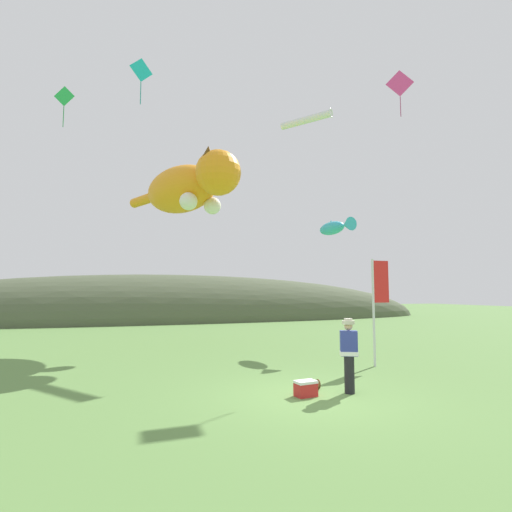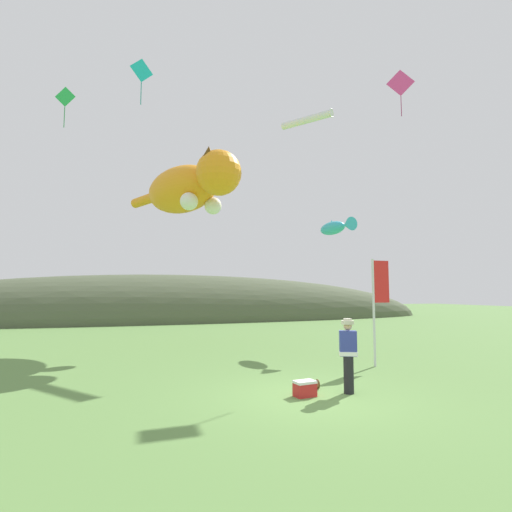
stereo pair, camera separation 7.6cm
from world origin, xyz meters
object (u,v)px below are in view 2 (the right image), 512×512
Objects in this scene: kite_spool at (315,384)px; festival_attendant at (348,353)px; kite_fish_windsock at (336,227)px; kite_tube_streamer at (307,120)px; festival_banner_pole at (378,296)px; kite_diamond_green at (65,97)px; kite_diamond_pink at (400,83)px; kite_giant_cat at (189,188)px; kite_diamond_teal at (142,71)px; picnic_cooler at (305,388)px.

festival_attendant is at bearing -49.18° from kite_spool.
kite_fish_windsock is 5.68m from kite_tube_streamer.
festival_banner_pole is 1.99× the size of kite_diamond_green.
kite_tube_streamer is at bearing 126.84° from kite_diamond_pink.
kite_tube_streamer reaches higher than kite_giant_cat.
kite_fish_windsock is 1.22× the size of kite_diamond_teal.
festival_attendant is 3.39× the size of picnic_cooler.
festival_attendant is at bearing -76.91° from kite_giant_cat.
kite_spool is 0.78m from picnic_cooler.
kite_diamond_teal is (-2.39, -3.03, 3.61)m from kite_giant_cat.
festival_banner_pole is 10.05m from kite_giant_cat.
kite_fish_windsock reaches higher than picnic_cooler.
kite_diamond_pink is at bearing 34.16° from picnic_cooler.
kite_fish_windsock is at bearing 132.17° from kite_diamond_pink.
kite_diamond_green is at bearing 129.28° from kite_spool.
picnic_cooler is at bearing -61.90° from kite_diamond_teal.
festival_attendant is 0.22× the size of kite_giant_cat.
kite_diamond_teal reaches higher than picnic_cooler.
festival_banner_pole is 0.44× the size of kite_giant_cat.
picnic_cooler is at bearing -117.51° from kite_tube_streamer.
picnic_cooler is at bearing -125.80° from kite_fish_windsock.
kite_fish_windsock is at bearing 1.75° from kite_diamond_teal.
kite_tube_streamer is at bearing 116.46° from kite_fish_windsock.
kite_fish_windsock is 10.20m from kite_diamond_teal.
festival_banner_pole is at bearing -102.98° from kite_fish_windsock.
kite_giant_cat is 10.32m from kite_diamond_pink.
kite_fish_windsock is at bearing 54.20° from picnic_cooler.
kite_diamond_pink reaches higher than kite_giant_cat.
kite_giant_cat reaches higher than kite_spool.
kite_spool is 0.13× the size of kite_diamond_green.
festival_banner_pole is 1.56× the size of kite_fish_windsock.
kite_diamond_pink is 14.18m from kite_diamond_green.
kite_tube_streamer reaches higher than festival_banner_pole.
kite_giant_cat is (-1.16, 9.68, 7.09)m from picnic_cooler.
picnic_cooler is 15.27m from kite_diamond_green.
kite_fish_windsock is 12.80m from kite_diamond_green.
festival_banner_pole is at bearing -144.88° from kite_diamond_pink.
festival_attendant reaches higher than kite_spool.
kite_diamond_green is at bearing 175.30° from kite_tube_streamer.
kite_diamond_green is (-13.45, 4.43, -0.74)m from kite_diamond_pink.
kite_diamond_green reaches higher than picnic_cooler.
kite_tube_streamer is 1.30× the size of kite_diamond_teal.
picnic_cooler is (-1.12, 0.10, -0.77)m from festival_attendant.
kite_diamond_green is (-7.60, 9.26, 9.59)m from festival_attendant.
festival_banner_pole is at bearing -93.13° from kite_tube_streamer.
kite_diamond_green is (-2.93, 2.51, -0.34)m from kite_diamond_teal.
kite_giant_cat reaches higher than picnic_cooler.
kite_diamond_teal reaches higher than festival_banner_pole.
festival_banner_pole is at bearing 33.44° from picnic_cooler.
kite_diamond_teal reaches higher than kite_tube_streamer.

